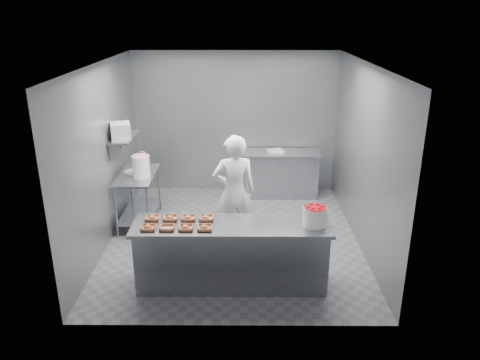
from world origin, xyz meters
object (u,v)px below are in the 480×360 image
tray_6 (188,218)px  tray_7 (206,218)px  back_counter (281,174)px  glaze_bucket (141,166)px  tray_0 (148,227)px  tray_4 (152,218)px  appliance (121,131)px  prep_table (138,191)px  tray_5 (170,218)px  tray_3 (205,227)px  tray_2 (186,227)px  service_counter (232,254)px  strawberry_tub (315,215)px  worker (234,192)px  tray_1 (167,228)px

tray_6 → tray_7: bearing=0.0°
back_counter → glaze_bucket: size_ratio=3.34×
tray_7 → tray_0: bearing=-158.0°
tray_0 → tray_7: (0.72, 0.29, 0.00)m
tray_4 → tray_7: bearing=0.0°
tray_4 → appliance: appliance is taller
prep_table → tray_0: bearing=-74.3°
tray_5 → tray_3: bearing=-31.3°
tray_0 → tray_2: (0.48, 0.00, 0.00)m
tray_4 → tray_5: bearing=0.0°
back_counter → tray_3: size_ratio=8.01×
service_counter → strawberry_tub: bearing=-0.9°
tray_5 → tray_7: 0.48m
tray_3 → prep_table: bearing=122.0°
back_counter → tray_3: (-1.24, -3.40, 0.47)m
worker → glaze_bucket: worker is taller
back_counter → tray_1: (-1.72, -3.40, 0.47)m
prep_table → worker: worker is taller
tray_0 → tray_3: 0.72m
tray_2 → tray_4: same height
tray_4 → tray_7: 0.72m
prep_table → tray_2: size_ratio=6.40×
appliance → back_counter: bearing=12.5°
prep_table → tray_6: size_ratio=6.40×
tray_7 → worker: (0.36, 0.96, -0.02)m
back_counter → appliance: appliance is taller
glaze_bucket → prep_table: bearing=127.5°
tray_0 → tray_4: bearing=90.0°
tray_7 → tray_2: bearing=-129.5°
tray_0 → tray_2: 0.48m
tray_6 → appliance: appliance is taller
tray_2 → tray_1: bearing=180.0°
tray_2 → tray_3: 0.24m
tray_2 → tray_5: (-0.24, 0.29, 0.00)m
service_counter → appliance: bearing=135.5°
tray_6 → service_counter: bearing=-14.1°
back_counter → tray_3: tray_3 is taller
prep_table → tray_6: bearing=-59.3°
back_counter → tray_2: bearing=-113.5°
tray_0 → tray_3: size_ratio=1.00×
prep_table → tray_6: (1.07, -1.80, 0.33)m
worker → tray_6: bearing=48.7°
service_counter → tray_3: 0.60m
tray_5 → tray_6: (0.24, 0.00, 0.00)m
tray_0 → tray_5: bearing=50.5°
prep_table → tray_3: 2.49m
back_counter → glaze_bucket: glaze_bucket is taller
tray_7 → tray_5: bearing=180.0°
tray_3 → appliance: size_ratio=0.54×
tray_0 → worker: (1.08, 1.25, -0.02)m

